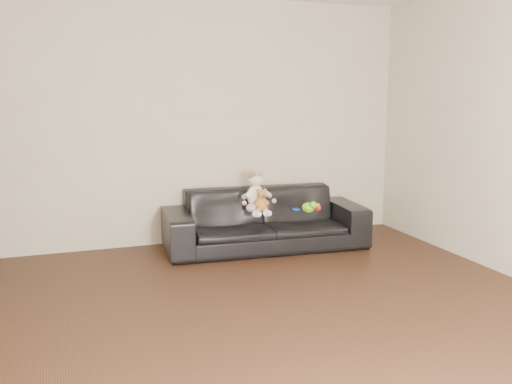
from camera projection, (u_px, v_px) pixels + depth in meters
name	position (u px, v px, depth m)	size (l,w,h in m)	color
floor	(276.00, 347.00, 3.72)	(5.50, 5.50, 0.00)	#382014
wall_back	(182.00, 123.00, 6.04)	(5.00, 5.00, 0.00)	beige
sofa	(265.00, 219.00, 6.00)	(2.09, 0.82, 0.61)	black
baby	(256.00, 195.00, 5.80)	(0.32, 0.39, 0.43)	#F4CFCE
teddy_bear	(262.00, 200.00, 5.69)	(0.14, 0.14, 0.23)	#AD6D31
toy_green	(308.00, 208.00, 5.85)	(0.13, 0.15, 0.11)	#6BCD18
toy_rattle	(318.00, 208.00, 5.92)	(0.07, 0.07, 0.07)	red
toy_blue_disc	(296.00, 209.00, 6.01)	(0.09, 0.09, 0.01)	blue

